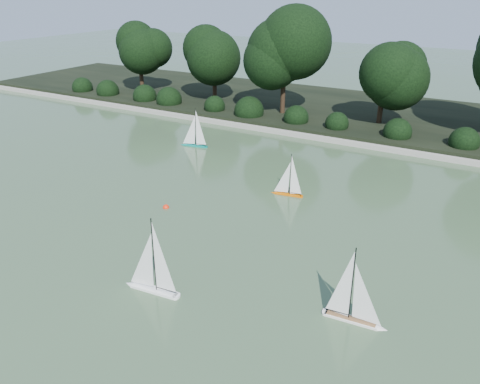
# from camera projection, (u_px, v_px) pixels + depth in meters

# --- Properties ---
(ground) EXTENTS (80.00, 80.00, 0.00)m
(ground) POSITION_uv_depth(u_px,v_px,m) (194.00, 254.00, 10.16)
(ground) COLOR #354D2E
(ground) RESTS_ON ground
(pond_coping) EXTENTS (40.00, 0.35, 0.18)m
(pond_coping) POSITION_uv_depth(u_px,v_px,m) (334.00, 140.00, 17.25)
(pond_coping) COLOR gray
(pond_coping) RESTS_ON ground
(far_bank) EXTENTS (40.00, 8.00, 0.30)m
(far_bank) POSITION_uv_depth(u_px,v_px,m) (365.00, 114.00, 20.40)
(far_bank) COLOR black
(far_bank) RESTS_ON ground
(tree_line) EXTENTS (26.31, 3.93, 4.39)m
(tree_line) POSITION_uv_depth(u_px,v_px,m) (393.00, 63.00, 17.58)
(tree_line) COLOR black
(tree_line) RESTS_ON ground
(shrub_hedge) EXTENTS (29.10, 1.10, 1.10)m
(shrub_hedge) POSITION_uv_depth(u_px,v_px,m) (343.00, 124.00, 17.82)
(shrub_hedge) COLOR black
(shrub_hedge) RESTS_ON ground
(sailboat_white_a) EXTENTS (1.22, 0.31, 1.67)m
(sailboat_white_a) POSITION_uv_depth(u_px,v_px,m) (149.00, 279.00, 8.86)
(sailboat_white_a) COLOR white
(sailboat_white_a) RESTS_ON ground
(sailboat_white_b) EXTENTS (1.15, 0.27, 1.57)m
(sailboat_white_b) POSITION_uv_depth(u_px,v_px,m) (357.00, 310.00, 8.02)
(sailboat_white_b) COLOR white
(sailboat_white_b) RESTS_ON ground
(sailboat_orange) EXTENTS (0.94, 0.28, 1.28)m
(sailboat_orange) POSITION_uv_depth(u_px,v_px,m) (286.00, 188.00, 12.92)
(sailboat_orange) COLOR #DF6004
(sailboat_orange) RESTS_ON ground
(sailboat_teal) EXTENTS (1.08, 0.35, 1.47)m
(sailboat_teal) POSITION_uv_depth(u_px,v_px,m) (193.00, 140.00, 16.78)
(sailboat_teal) COLOR #057B6D
(sailboat_teal) RESTS_ON ground
(race_buoy) EXTENTS (0.17, 0.17, 0.17)m
(race_buoy) POSITION_uv_depth(u_px,v_px,m) (166.00, 208.00, 12.25)
(race_buoy) COLOR #FA290D
(race_buoy) RESTS_ON ground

